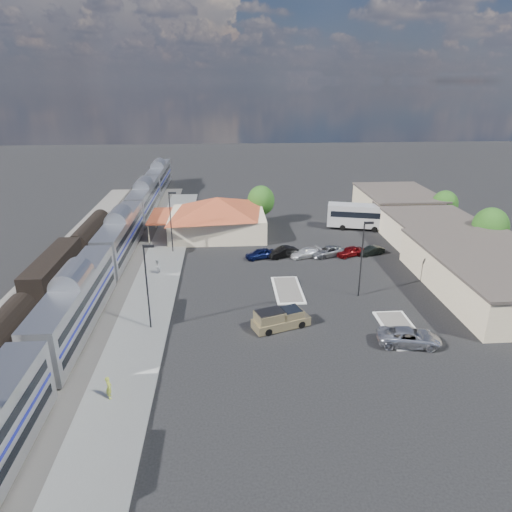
{
  "coord_description": "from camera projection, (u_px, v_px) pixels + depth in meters",
  "views": [
    {
      "loc": [
        -3.2,
        -46.96,
        23.37
      ],
      "look_at": [
        0.5,
        6.45,
        2.8
      ],
      "focal_mm": 32.0,
      "sensor_mm": 36.0,
      "label": 1
    }
  ],
  "objects": [
    {
      "name": "tree_east_c",
      "position": [
        445.0,
        205.0,
        77.38
      ],
      "size": [
        4.41,
        4.41,
        6.21
      ],
      "color": "#382314",
      "rests_on": "ground"
    },
    {
      "name": "suv",
      "position": [
        409.0,
        337.0,
        42.97
      ],
      "size": [
        6.31,
        3.66,
        1.65
      ],
      "primitive_type": "imported",
      "rotation": [
        0.0,
        0.0,
        1.41
      ],
      "color": "#B0B1B8",
      "rests_on": "ground"
    },
    {
      "name": "lamp_plat_n",
      "position": [
        171.0,
        217.0,
        64.6
      ],
      "size": [
        1.08,
        0.25,
        9.0
      ],
      "color": "black",
      "rests_on": "ground"
    },
    {
      "name": "railbed",
      "position": [
        88.0,
        276.0,
        58.39
      ],
      "size": [
        16.0,
        100.0,
        0.12
      ],
      "primitive_type": "cube",
      "color": "#4C4944",
      "rests_on": "ground"
    },
    {
      "name": "pickup_truck",
      "position": [
        281.0,
        319.0,
        45.97
      ],
      "size": [
        6.15,
        3.93,
        2.0
      ],
      "rotation": [
        0.0,
        0.0,
        1.91
      ],
      "color": "tan",
      "rests_on": "ground"
    },
    {
      "name": "traffic_island_north",
      "position": [
        400.0,
        329.0,
        45.74
      ],
      "size": [
        3.3,
        7.5,
        0.21
      ],
      "color": "silver",
      "rests_on": "ground"
    },
    {
      "name": "station_depot",
      "position": [
        217.0,
        216.0,
        73.25
      ],
      "size": [
        18.35,
        12.24,
        6.2
      ],
      "color": "beige",
      "rests_on": "ground"
    },
    {
      "name": "parked_car_f",
      "position": [
        371.0,
        251.0,
        65.37
      ],
      "size": [
        4.09,
        2.52,
        1.27
      ],
      "primitive_type": "imported",
      "rotation": [
        0.0,
        0.0,
        -1.24
      ],
      "color": "black",
      "rests_on": "ground"
    },
    {
      "name": "parked_car_e",
      "position": [
        350.0,
        251.0,
        64.86
      ],
      "size": [
        4.49,
        3.11,
        1.42
      ],
      "primitive_type": "imported",
      "rotation": [
        0.0,
        0.0,
        -1.19
      ],
      "color": "maroon",
      "rests_on": "ground"
    },
    {
      "name": "lamp_plat_s",
      "position": [
        148.0,
        280.0,
        44.11
      ],
      "size": [
        1.08,
        0.25,
        9.0
      ],
      "color": "black",
      "rests_on": "ground"
    },
    {
      "name": "person_a",
      "position": [
        109.0,
        387.0,
        35.4
      ],
      "size": [
        0.63,
        0.79,
        1.91
      ],
      "primitive_type": "imported",
      "rotation": [
        0.0,
        0.0,
        1.84
      ],
      "color": "#CFDF45",
      "rests_on": "platform"
    },
    {
      "name": "parked_car_b",
      "position": [
        283.0,
        252.0,
        64.51
      ],
      "size": [
        4.72,
        3.13,
        1.47
      ],
      "primitive_type": "imported",
      "rotation": [
        0.0,
        0.0,
        -1.18
      ],
      "color": "black",
      "rests_on": "ground"
    },
    {
      "name": "buildings_east",
      "position": [
        440.0,
        236.0,
        66.61
      ],
      "size": [
        14.4,
        51.4,
        4.8
      ],
      "color": "#C6B28C",
      "rests_on": "ground"
    },
    {
      "name": "parked_car_a",
      "position": [
        260.0,
        254.0,
        64.03
      ],
      "size": [
        4.59,
        2.87,
        1.46
      ],
      "primitive_type": "imported",
      "rotation": [
        0.0,
        0.0,
        -1.28
      ],
      "color": "#0C133F",
      "rests_on": "ground"
    },
    {
      "name": "traffic_island_south",
      "position": [
        288.0,
        290.0,
        54.4
      ],
      "size": [
        3.3,
        7.5,
        0.21
      ],
      "color": "silver",
      "rests_on": "ground"
    },
    {
      "name": "parked_car_c",
      "position": [
        305.0,
        253.0,
        64.47
      ],
      "size": [
        4.79,
        3.12,
        1.29
      ],
      "primitive_type": "imported",
      "rotation": [
        0.0,
        0.0,
        -1.25
      ],
      "color": "silver",
      "rests_on": "ground"
    },
    {
      "name": "tree_east_b",
      "position": [
        490.0,
        227.0,
        64.18
      ],
      "size": [
        4.94,
        4.94,
        6.96
      ],
      "color": "#382314",
      "rests_on": "ground"
    },
    {
      "name": "passenger_train",
      "position": [
        121.0,
        237.0,
        64.12
      ],
      "size": [
        3.0,
        104.0,
        5.55
      ],
      "color": "silver",
      "rests_on": "ground"
    },
    {
      "name": "coach_bus",
      "position": [
        367.0,
        216.0,
        76.02
      ],
      "size": [
        13.33,
        6.09,
        4.18
      ],
      "rotation": [
        0.0,
        0.0,
        1.31
      ],
      "color": "silver",
      "rests_on": "ground"
    },
    {
      "name": "platform",
      "position": [
        157.0,
        280.0,
        57.1
      ],
      "size": [
        5.5,
        92.0,
        0.18
      ],
      "primitive_type": "cube",
      "color": "gray",
      "rests_on": "ground"
    },
    {
      "name": "lamp_lot",
      "position": [
        363.0,
        253.0,
        51.19
      ],
      "size": [
        1.08,
        0.25,
        9.0
      ],
      "color": "black",
      "rests_on": "ground"
    },
    {
      "name": "tree_depot",
      "position": [
        261.0,
        201.0,
        79.01
      ],
      "size": [
        4.71,
        4.71,
        6.63
      ],
      "color": "#382314",
      "rests_on": "ground"
    },
    {
      "name": "parked_car_d",
      "position": [
        327.0,
        251.0,
        64.93
      ],
      "size": [
        5.61,
        4.0,
        1.42
      ],
      "primitive_type": "imported",
      "rotation": [
        0.0,
        0.0,
        -1.21
      ],
      "color": "gray",
      "rests_on": "ground"
    },
    {
      "name": "ground",
      "position": [
        256.0,
        299.0,
        52.32
      ],
      "size": [
        280.0,
        280.0,
        0.0
      ],
      "primitive_type": "plane",
      "color": "black",
      "rests_on": "ground"
    },
    {
      "name": "freight_cars",
      "position": [
        54.0,
        272.0,
        54.82
      ],
      "size": [
        2.8,
        46.0,
        4.0
      ],
      "color": "black",
      "rests_on": "ground"
    },
    {
      "name": "person_b",
      "position": [
        157.0,
        266.0,
        58.62
      ],
      "size": [
        0.91,
        1.04,
        1.82
      ],
      "primitive_type": "imported",
      "rotation": [
        0.0,
        0.0,
        -1.86
      ],
      "color": "silver",
      "rests_on": "platform"
    }
  ]
}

